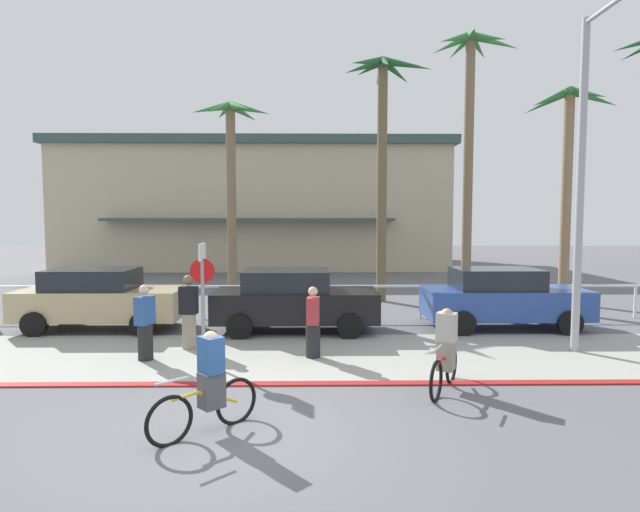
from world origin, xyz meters
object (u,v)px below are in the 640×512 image
(palm_tree_2, at_px, (383,121))
(car_blue_3, at_px, (502,298))
(palm_tree_4, at_px, (568,148))
(palm_tree_3, at_px, (470,109))
(cyclist_red_1, at_px, (445,352))
(cyclist_yellow_0, at_px, (209,385))
(car_black_2, at_px, (294,300))
(pedestrian_1, at_px, (145,326))
(pedestrian_2, at_px, (313,325))
(streetlight_curb, at_px, (587,164))
(car_tan_1, at_px, (100,298))
(pedestrian_0, at_px, (189,315))
(stop_sign_bike_lane, at_px, (203,285))
(palm_tree_1, at_px, (232,157))

(palm_tree_2, height_order, car_blue_3, palm_tree_2)
(palm_tree_2, relative_size, palm_tree_4, 1.15)
(palm_tree_3, height_order, cyclist_red_1, palm_tree_3)
(cyclist_yellow_0, bearing_deg, palm_tree_4, 46.60)
(car_black_2, bearing_deg, palm_tree_2, 58.94)
(cyclist_red_1, relative_size, pedestrian_1, 0.98)
(palm_tree_4, bearing_deg, pedestrian_1, -149.71)
(palm_tree_3, relative_size, pedestrian_2, 6.24)
(palm_tree_3, height_order, car_blue_3, palm_tree_3)
(car_black_2, bearing_deg, streetlight_curb, -20.50)
(palm_tree_4, bearing_deg, streetlight_curb, -113.27)
(car_blue_3, bearing_deg, palm_tree_4, 48.45)
(car_tan_1, distance_m, pedestrian_1, 3.92)
(streetlight_curb, relative_size, cyclist_red_1, 4.60)
(palm_tree_3, bearing_deg, palm_tree_2, -174.41)
(car_tan_1, bearing_deg, palm_tree_2, 29.41)
(streetlight_curb, bearing_deg, car_blue_3, 105.55)
(car_blue_3, height_order, pedestrian_0, pedestrian_0)
(pedestrian_1, bearing_deg, pedestrian_0, 53.41)
(pedestrian_1, bearing_deg, car_blue_3, 19.40)
(streetlight_curb, height_order, cyclist_yellow_0, streetlight_curb)
(streetlight_curb, distance_m, cyclist_red_1, 5.64)
(palm_tree_4, height_order, car_blue_3, palm_tree_4)
(streetlight_curb, height_order, pedestrian_1, streetlight_curb)
(stop_sign_bike_lane, height_order, cyclist_yellow_0, stop_sign_bike_lane)
(stop_sign_bike_lane, bearing_deg, pedestrian_1, 168.96)
(streetlight_curb, relative_size, palm_tree_3, 0.76)
(car_tan_1, bearing_deg, car_blue_3, -0.28)
(car_blue_3, bearing_deg, palm_tree_3, 84.06)
(stop_sign_bike_lane, xyz_separation_m, palm_tree_4, (11.40, 7.68, 3.91))
(car_black_2, relative_size, car_blue_3, 1.00)
(stop_sign_bike_lane, relative_size, palm_tree_1, 0.34)
(pedestrian_0, bearing_deg, cyclist_yellow_0, -73.45)
(car_black_2, bearing_deg, car_blue_3, 3.00)
(palm_tree_2, bearing_deg, car_black_2, -121.06)
(stop_sign_bike_lane, relative_size, palm_tree_4, 0.33)
(cyclist_red_1, bearing_deg, streetlight_curb, 32.65)
(car_black_2, xyz_separation_m, pedestrian_0, (-2.39, -1.87, -0.05))
(palm_tree_2, bearing_deg, palm_tree_4, -4.77)
(cyclist_yellow_0, bearing_deg, car_tan_1, 122.22)
(car_blue_3, distance_m, cyclist_yellow_0, 9.69)
(palm_tree_3, xyz_separation_m, palm_tree_4, (3.26, -0.86, -1.53))
(palm_tree_3, distance_m, cyclist_yellow_0, 15.50)
(palm_tree_1, relative_size, pedestrian_0, 4.26)
(palm_tree_1, distance_m, pedestrian_1, 10.01)
(pedestrian_1, bearing_deg, car_tan_1, 125.38)
(cyclist_yellow_0, xyz_separation_m, pedestrian_2, (1.51, 3.94, 0.03))
(car_blue_3, distance_m, cyclist_red_1, 5.88)
(car_tan_1, height_order, pedestrian_0, pedestrian_0)
(stop_sign_bike_lane, distance_m, palm_tree_2, 10.76)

